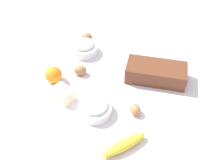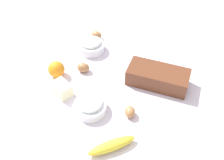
{
  "view_description": "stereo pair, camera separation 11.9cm",
  "coord_description": "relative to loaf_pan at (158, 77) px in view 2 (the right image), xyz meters",
  "views": [
    {
      "loc": [
        0.38,
        -0.76,
        0.87
      ],
      "look_at": [
        0.0,
        0.0,
        0.04
      ],
      "focal_mm": 41.57,
      "sensor_mm": 36.0,
      "label": 1
    },
    {
      "loc": [
        0.48,
        -0.7,
        0.87
      ],
      "look_at": [
        0.0,
        0.0,
        0.04
      ],
      "focal_mm": 41.57,
      "sensor_mm": 36.0,
      "label": 2
    }
  ],
  "objects": [
    {
      "name": "banana",
      "position": [
        0.02,
        -0.41,
        -0.02
      ],
      "size": [
        0.14,
        0.18,
        0.04
      ],
      "primitive_type": "ellipsoid",
      "rotation": [
        0.0,
        0.0,
        4.13
      ],
      "color": "yellow",
      "rests_on": "ground_plane"
    },
    {
      "name": "orange_fruit",
      "position": [
        -0.43,
        -0.23,
        -0.0
      ],
      "size": [
        0.08,
        0.08,
        0.08
      ],
      "primitive_type": "sphere",
      "color": "orange",
      "rests_on": "ground_plane"
    },
    {
      "name": "egg_near_butter",
      "position": [
        -0.34,
        -0.13,
        -0.02
      ],
      "size": [
        0.08,
        0.07,
        0.05
      ],
      "primitive_type": "ellipsoid",
      "rotation": [
        0.0,
        1.57,
        3.55
      ],
      "color": "#9D6940",
      "rests_on": "ground_plane"
    },
    {
      "name": "egg_beside_bowl",
      "position": [
        -0.46,
        0.13,
        -0.02
      ],
      "size": [
        0.07,
        0.06,
        0.04
      ],
      "primitive_type": "ellipsoid",
      "rotation": [
        0.0,
        1.57,
        0.23
      ],
      "color": "#A36E42",
      "rests_on": "ground_plane"
    },
    {
      "name": "ground_plane",
      "position": [
        -0.16,
        -0.14,
        -0.05
      ],
      "size": [
        2.4,
        2.4,
        0.02
      ],
      "primitive_type": "cube",
      "color": "silver"
    },
    {
      "name": "egg_loose",
      "position": [
        -0.01,
        -0.24,
        -0.02
      ],
      "size": [
        0.07,
        0.07,
        0.04
      ],
      "primitive_type": "ellipsoid",
      "rotation": [
        0.0,
        1.57,
        2.26
      ],
      "color": "#AD7546",
      "rests_on": "ground_plane"
    },
    {
      "name": "sugar_bowl",
      "position": [
        -0.16,
        -0.31,
        -0.01
      ],
      "size": [
        0.14,
        0.14,
        0.07
      ],
      "color": "white",
      "rests_on": "ground_plane"
    },
    {
      "name": "loaf_pan",
      "position": [
        0.0,
        0.0,
        0.0
      ],
      "size": [
        0.3,
        0.19,
        0.08
      ],
      "rotation": [
        0.0,
        0.0,
        0.25
      ],
      "color": "brown",
      "rests_on": "ground_plane"
    },
    {
      "name": "flour_bowl",
      "position": [
        -0.41,
        0.02,
        -0.01
      ],
      "size": [
        0.14,
        0.14,
        0.07
      ],
      "color": "white",
      "rests_on": "ground_plane"
    },
    {
      "name": "butter_block",
      "position": [
        -0.32,
        -0.3,
        -0.01
      ],
      "size": [
        0.1,
        0.08,
        0.06
      ],
      "primitive_type": "cube",
      "rotation": [
        0.0,
        0.0,
        -0.24
      ],
      "color": "#F4EDB2",
      "rests_on": "ground_plane"
    }
  ]
}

